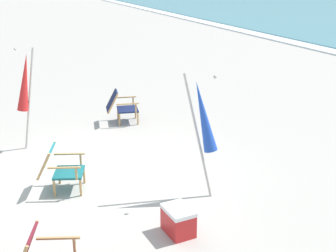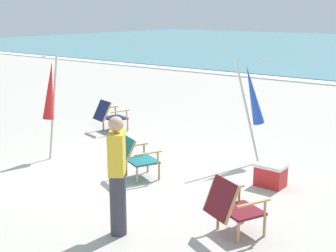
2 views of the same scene
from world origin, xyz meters
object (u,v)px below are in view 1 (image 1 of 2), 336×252
at_px(beach_chair_far_center, 59,167).
at_px(cooler_box, 178,221).
at_px(beach_chair_mid_center, 121,105).
at_px(umbrella_furled_blue, 203,118).
at_px(umbrella_furled_red, 25,83).

relative_size(beach_chair_far_center, cooler_box, 1.85).
relative_size(beach_chair_mid_center, umbrella_furled_blue, 0.42).
bearing_deg(cooler_box, beach_chair_mid_center, 168.28).
height_order(umbrella_furled_red, umbrella_furled_blue, umbrella_furled_red).
bearing_deg(umbrella_furled_red, beach_chair_far_center, 1.49).
distance_m(umbrella_furled_red, umbrella_furled_blue, 3.98).
relative_size(beach_chair_far_center, beach_chair_mid_center, 1.03).
bearing_deg(umbrella_furled_blue, beach_chair_mid_center, 178.48).
relative_size(umbrella_furled_blue, cooler_box, 4.23).
bearing_deg(umbrella_furled_red, cooler_box, 16.25).
distance_m(umbrella_furled_red, cooler_box, 4.56).
xyz_separation_m(beach_chair_far_center, beach_chair_mid_center, (-2.77, 2.18, -0.00)).
bearing_deg(beach_chair_far_center, umbrella_furled_red, -178.51).
relative_size(beach_chair_far_center, umbrella_furled_red, 0.43).
height_order(beach_chair_far_center, cooler_box, beach_chair_far_center).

